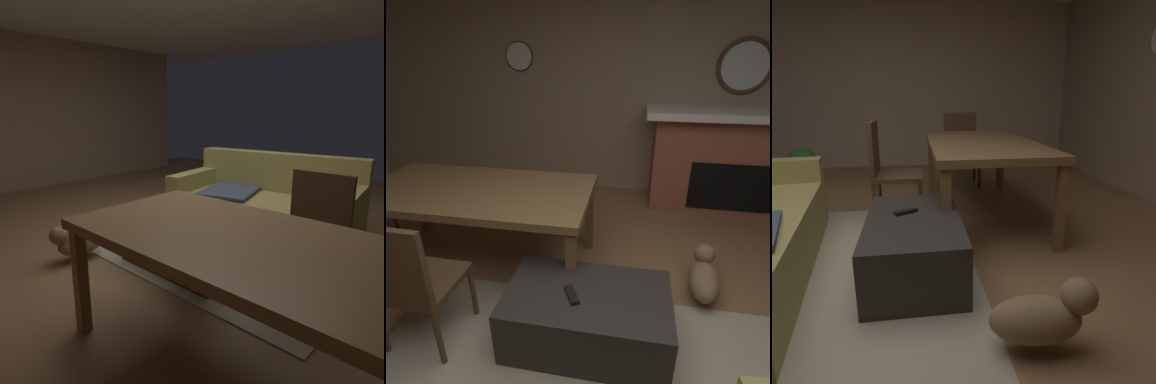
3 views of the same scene
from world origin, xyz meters
The scene contains 9 objects.
wall_back_fireplace_side centered at (0.00, -3.11, 1.29)m, with size 8.27×0.12×2.58m, color #9E846B.
fireplace centered at (-1.14, -2.73, 0.59)m, with size 2.11×0.76×1.18m.
round_wall_mirror centered at (-1.14, -3.02, 1.61)m, with size 0.61×0.05×0.61m.
ottoman_coffee_table centered at (0.24, -0.44, 0.20)m, with size 1.02×0.60×0.39m, color #2D2826.
tv_remote centered at (0.33, -0.39, 0.40)m, with size 0.05×0.16×0.02m, color black.
dining_table centered at (1.27, -1.09, 0.67)m, with size 1.87×0.97×0.74m.
dining_chair_north centered at (1.27, -0.21, 0.52)m, with size 0.45×0.45×0.93m.
small_dog centered at (-0.57, -1.01, 0.18)m, with size 0.27×0.50×0.31m.
wall_clock centered at (1.53, -3.02, 1.71)m, with size 0.35×0.03×0.35m.
Camera 2 is at (0.03, 1.06, 1.74)m, focal length 29.29 mm.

